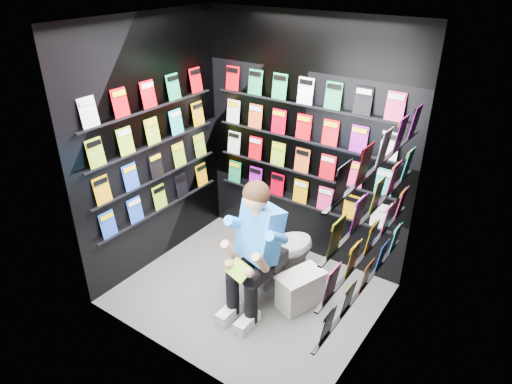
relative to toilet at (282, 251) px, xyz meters
The scene contains 14 objects.
floor 0.54m from the toilet, 111.69° to the right, with size 2.40×2.40×0.00m, color #575755.
ceiling 2.27m from the toilet, 111.69° to the right, with size 2.40×2.40×0.00m, color white.
wall_back 1.13m from the toilet, 103.28° to the left, with size 2.40×0.04×2.60m, color black.
wall_front 1.67m from the toilet, 96.16° to the right, with size 2.40×0.04×2.60m, color black.
wall_left 1.68m from the toilet, 164.56° to the right, with size 0.04×2.00×2.60m, color black.
wall_right 1.45m from the toilet, 19.50° to the right, with size 0.04×2.00×2.60m, color black.
comics_back 1.12m from the toilet, 103.92° to the left, with size 2.10×0.06×1.37m, color #BE0711, non-canonical shape.
comics_left 1.66m from the toilet, 164.22° to the right, with size 0.06×1.70×1.37m, color #BE0711, non-canonical shape.
comics_right 1.44m from the toilet, 20.02° to the right, with size 0.06×1.70×1.37m, color #BE0711, non-canonical shape.
toilet is the anchor object (origin of this frame).
longbox 0.46m from the toilet, 31.68° to the right, with size 0.24×0.44×0.33m, color silver.
longbox_lid 0.41m from the toilet, 31.68° to the right, with size 0.26×0.46×0.03m, color silver.
reader 0.57m from the toilet, 90.00° to the right, with size 0.54×0.80×1.47m, color blue, non-canonical shape.
held_comic 0.76m from the toilet, 90.00° to the right, with size 0.24×0.01×0.17m, color green.
Camera 1 is at (2.12, -2.92, 3.04)m, focal length 32.00 mm.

